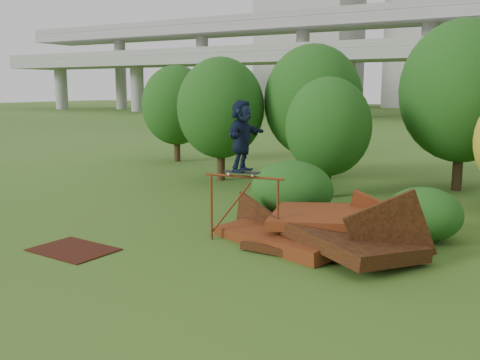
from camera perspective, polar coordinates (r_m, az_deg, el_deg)
The scene contains 15 objects.
ground at distance 11.51m, azimuth -1.56°, elevation -9.70°, with size 240.00×240.00×0.00m, color #2D5116.
scrap_pile at distance 13.18m, azimuth 8.41°, elevation -5.53°, with size 5.60×3.67×2.07m.
grind_rail at distance 13.19m, azimuth 0.40°, elevation -1.78°, with size 2.08×0.30×1.72m.
skateboard at distance 13.10m, azimuth 0.20°, elevation 0.83°, with size 0.91×0.34×0.09m.
skater at distance 12.99m, azimuth 0.20°, elevation 4.72°, with size 1.62×0.52×1.75m, color #111C34.
flat_plate at distance 13.51m, azimuth -17.34°, elevation -7.11°, with size 1.93×1.38×0.03m, color #33130B.
tree_0 at distance 22.29m, azimuth -2.08°, elevation 7.67°, with size 3.62×3.62×5.11m.
tree_1 at distance 22.50m, azimuth 7.80°, elevation 8.33°, with size 4.05×4.05×5.63m.
tree_2 at distance 18.97m, azimuth 9.39°, elevation 5.61°, with size 3.01×3.01×4.24m.
tree_3 at distance 21.58m, azimuth 22.69°, elevation 8.72°, with size 4.58×4.58×6.36m.
tree_6 at distance 28.32m, azimuth -6.82°, elevation 7.91°, with size 3.59×3.59×5.02m.
shrub_left at distance 15.93m, azimuth 5.54°, elevation -1.02°, with size 2.49×2.30×1.73m, color #184111.
shrub_right at distance 14.33m, azimuth 19.00°, elevation -3.46°, with size 1.94×1.78×1.37m, color #184111.
building_left at distance 113.84m, azimuth 7.54°, elevation 16.60°, with size 18.00×16.00×35.00m, color #9E9E99.
building_right at distance 113.78m, azimuth 19.54°, elevation 14.36°, with size 14.00×14.00×28.00m, color #9E9E99.
Camera 1 is at (5.69, -9.23, 3.84)m, focal length 40.00 mm.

